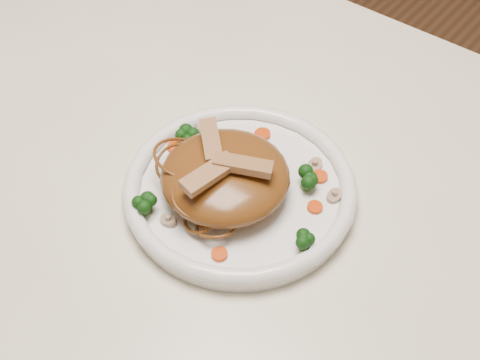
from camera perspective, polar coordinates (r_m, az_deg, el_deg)
The scene contains 19 objects.
table at distance 0.89m, azimuth -2.96°, elevation -1.74°, with size 1.20×0.80×0.75m.
plate at distance 0.75m, azimuth 0.00°, elevation -1.11°, with size 0.27×0.27×0.02m, color white.
noodle_mound at distance 0.72m, azimuth -1.33°, elevation 0.37°, with size 0.15×0.15×0.05m, color brown.
chicken_a at distance 0.69m, azimuth 0.26°, elevation 1.34°, with size 0.06×0.02×0.01m, color tan.
chicken_b at distance 0.72m, azimuth -2.60°, elevation 3.57°, with size 0.06×0.02×0.01m, color tan.
chicken_c at distance 0.68m, azimuth -2.77°, elevation 0.54°, with size 0.07×0.02×0.01m, color tan.
broccoli_0 at distance 0.74m, azimuth 5.95°, elevation 0.15°, with size 0.03×0.03×0.03m, color #12440E, non-canonical shape.
broccoli_1 at distance 0.78m, azimuth -4.71°, elevation 3.89°, with size 0.03×0.03×0.03m, color #12440E, non-canonical shape.
broccoli_2 at distance 0.72m, azimuth -8.46°, elevation -2.09°, with size 0.02×0.02×0.03m, color #12440E, non-canonical shape.
broccoli_3 at distance 0.68m, azimuth 5.83°, elevation -5.25°, with size 0.03×0.03×0.03m, color #12440E, non-canonical shape.
carrot_0 at distance 0.76m, azimuth 7.10°, elevation 0.30°, with size 0.02×0.02×0.01m, color #D43E07.
carrot_1 at distance 0.79m, azimuth -5.79°, elevation 2.92°, with size 0.02×0.02×0.01m, color #D43E07.
carrot_2 at distance 0.73m, azimuth 6.67°, elevation -2.42°, with size 0.02×0.02×0.01m, color #D43E07.
carrot_3 at distance 0.80m, azimuth 2.00°, elevation 4.09°, with size 0.02×0.02×0.01m, color #D43E07.
carrot_4 at distance 0.69m, azimuth -1.85°, elevation -6.61°, with size 0.02×0.02×0.01m, color #D43E07.
mushroom_0 at distance 0.72m, azimuth -6.39°, elevation -3.59°, with size 0.02×0.02×0.01m, color #BFAC8F.
mushroom_1 at distance 0.74m, azimuth 8.37°, elevation -1.39°, with size 0.02×0.02×0.01m, color #BFAC8F.
mushroom_2 at distance 0.81m, azimuth -3.17°, elevation 4.70°, with size 0.02×0.02×0.01m, color #BFAC8F.
mushroom_3 at distance 0.77m, azimuth 6.64°, elevation 1.30°, with size 0.02×0.02×0.01m, color #BFAC8F.
Camera 1 is at (0.39, -0.42, 1.33)m, focal length 47.94 mm.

